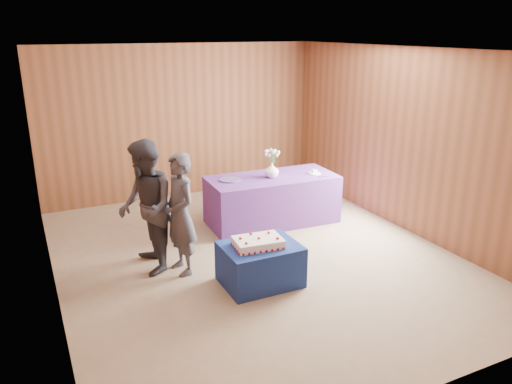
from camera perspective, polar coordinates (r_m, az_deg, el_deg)
ground at (r=6.80m, az=-0.13°, el=-7.40°), size 6.00×6.00×0.00m
room_shell at (r=6.23m, az=-0.14°, el=7.71°), size 5.04×6.04×2.72m
cake_table at (r=6.04m, az=0.48°, el=-8.24°), size 0.90×0.70×0.50m
serving_table at (r=7.85m, az=1.85°, el=-0.87°), size 2.04×0.99×0.75m
sheet_cake at (r=5.88m, az=0.24°, el=-5.77°), size 0.62×0.46×0.14m
vase at (r=7.67m, az=1.81°, el=2.52°), size 0.26×0.26×0.23m
flower_spray at (r=7.60m, az=1.83°, el=4.50°), size 0.25×0.24×0.19m
platter at (r=7.55m, az=-3.01°, el=1.41°), size 0.42×0.42×0.02m
plate at (r=7.94m, az=6.71°, el=2.13°), size 0.27×0.27×0.01m
cake_slice at (r=7.93m, az=6.72°, el=2.40°), size 0.08×0.08×0.09m
knife at (r=7.76m, az=7.31°, el=1.71°), size 0.26×0.05×0.00m
guest_left at (r=6.18m, az=-8.65°, el=-2.56°), size 0.44×0.61×1.54m
guest_right at (r=6.28m, az=-12.45°, el=-1.75°), size 0.70×0.86×1.69m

